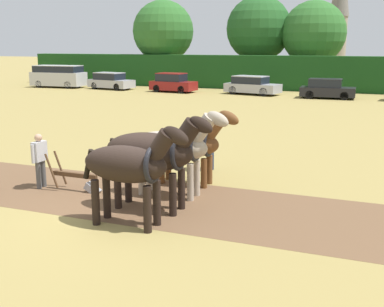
{
  "coord_description": "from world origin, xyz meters",
  "views": [
    {
      "loc": [
        5.54,
        -9.32,
        3.98
      ],
      "look_at": [
        0.95,
        2.42,
        1.1
      ],
      "focal_mm": 45.0,
      "sensor_mm": 36.0,
      "label": 1
    }
  ],
  "objects_px": {
    "tree_far_left": "(163,31)",
    "draft_horse_trail_right": "(189,143)",
    "parked_car_left": "(111,81)",
    "draft_horse_lead_right": "(153,152)",
    "parked_car_center_left": "(173,83)",
    "tree_center_left": "(314,33)",
    "farmer_beside_team": "(211,140)",
    "tree_left": "(259,29)",
    "plow": "(79,180)",
    "draft_horse_lead_left": "(130,165)",
    "parked_van": "(58,76)",
    "parked_car_center_right": "(327,89)",
    "parked_car_center": "(252,85)",
    "farmer_at_plow": "(40,157)",
    "draft_horse_trail_left": "(173,147)",
    "church_spire": "(340,7)"
  },
  "relations": [
    {
      "from": "parked_van",
      "to": "draft_horse_lead_left",
      "type": "bearing_deg",
      "value": -54.32
    },
    {
      "from": "draft_horse_lead_right",
      "to": "parked_car_center",
      "type": "distance_m",
      "value": 28.28
    },
    {
      "from": "plow",
      "to": "parked_car_center",
      "type": "distance_m",
      "value": 27.38
    },
    {
      "from": "parked_car_center_right",
      "to": "draft_horse_lead_right",
      "type": "bearing_deg",
      "value": -94.62
    },
    {
      "from": "tree_far_left",
      "to": "parked_van",
      "type": "relative_size",
      "value": 1.62
    },
    {
      "from": "tree_left",
      "to": "plow",
      "type": "distance_m",
      "value": 36.68
    },
    {
      "from": "parked_car_center_right",
      "to": "parked_van",
      "type": "bearing_deg",
      "value": 176.82
    },
    {
      "from": "tree_far_left",
      "to": "parked_car_center_right",
      "type": "height_order",
      "value": "tree_far_left"
    },
    {
      "from": "draft_horse_trail_right",
      "to": "farmer_at_plow",
      "type": "distance_m",
      "value": 4.22
    },
    {
      "from": "draft_horse_trail_left",
      "to": "plow",
      "type": "distance_m",
      "value": 2.84
    },
    {
      "from": "draft_horse_trail_right",
      "to": "parked_car_center_left",
      "type": "bearing_deg",
      "value": 114.58
    },
    {
      "from": "tree_center_left",
      "to": "plow",
      "type": "bearing_deg",
      "value": -92.28
    },
    {
      "from": "tree_center_left",
      "to": "draft_horse_trail_right",
      "type": "bearing_deg",
      "value": -88.04
    },
    {
      "from": "tree_left",
      "to": "parked_van",
      "type": "xyz_separation_m",
      "value": [
        -16.8,
        -9.12,
        -4.36
      ]
    },
    {
      "from": "tree_left",
      "to": "draft_horse_trail_left",
      "type": "xyz_separation_m",
      "value": [
        6.42,
        -35.54,
        -4.07
      ]
    },
    {
      "from": "parked_car_center",
      "to": "draft_horse_lead_left",
      "type": "bearing_deg",
      "value": -68.86
    },
    {
      "from": "parked_car_center_left",
      "to": "tree_center_left",
      "type": "bearing_deg",
      "value": 47.18
    },
    {
      "from": "parked_car_left",
      "to": "parked_car_center_left",
      "type": "relative_size",
      "value": 1.11
    },
    {
      "from": "tree_left",
      "to": "parked_car_left",
      "type": "relative_size",
      "value": 1.92
    },
    {
      "from": "tree_far_left",
      "to": "farmer_at_plow",
      "type": "bearing_deg",
      "value": -70.88
    },
    {
      "from": "draft_horse_lead_left",
      "to": "parked_car_center",
      "type": "bearing_deg",
      "value": 99.18
    },
    {
      "from": "tree_center_left",
      "to": "parked_car_center_right",
      "type": "bearing_deg",
      "value": -75.4
    },
    {
      "from": "draft_horse_trail_right",
      "to": "parked_van",
      "type": "xyz_separation_m",
      "value": [
        -23.22,
        25.24,
        -0.17
      ]
    },
    {
      "from": "farmer_at_plow",
      "to": "church_spire",
      "type": "bearing_deg",
      "value": 88.24
    },
    {
      "from": "tree_left",
      "to": "church_spire",
      "type": "bearing_deg",
      "value": 76.18
    },
    {
      "from": "tree_center_left",
      "to": "draft_horse_trail_left",
      "type": "height_order",
      "value": "tree_center_left"
    },
    {
      "from": "parked_van",
      "to": "parked_car_center_right",
      "type": "distance_m",
      "value": 24.47
    },
    {
      "from": "tree_far_left",
      "to": "draft_horse_lead_right",
      "type": "relative_size",
      "value": 2.83
    },
    {
      "from": "draft_horse_trail_right",
      "to": "parked_car_center",
      "type": "height_order",
      "value": "draft_horse_trail_right"
    },
    {
      "from": "draft_horse_lead_left",
      "to": "parked_car_center",
      "type": "relative_size",
      "value": 0.57
    },
    {
      "from": "church_spire",
      "to": "draft_horse_lead_right",
      "type": "bearing_deg",
      "value": -89.07
    },
    {
      "from": "tree_far_left",
      "to": "parked_car_center_right",
      "type": "xyz_separation_m",
      "value": [
        16.9,
        -7.68,
        -4.51
      ]
    },
    {
      "from": "church_spire",
      "to": "parked_car_left",
      "type": "relative_size",
      "value": 3.78
    },
    {
      "from": "tree_center_left",
      "to": "parked_car_center_left",
      "type": "xyz_separation_m",
      "value": [
        -10.31,
        -8.87,
        -4.2
      ]
    },
    {
      "from": "church_spire",
      "to": "parked_car_center_right",
      "type": "relative_size",
      "value": 4.18
    },
    {
      "from": "plow",
      "to": "parked_van",
      "type": "bearing_deg",
      "value": 127.39
    },
    {
      "from": "parked_van",
      "to": "parked_car_center_right",
      "type": "xyz_separation_m",
      "value": [
        24.46,
        -0.52,
        -0.35
      ]
    },
    {
      "from": "tree_left",
      "to": "draft_horse_trail_right",
      "type": "distance_m",
      "value": 35.2
    },
    {
      "from": "tree_left",
      "to": "plow",
      "type": "height_order",
      "value": "tree_left"
    },
    {
      "from": "parked_car_center",
      "to": "parked_car_left",
      "type": "bearing_deg",
      "value": -167.52
    },
    {
      "from": "farmer_at_plow",
      "to": "tree_left",
      "type": "bearing_deg",
      "value": 95.17
    },
    {
      "from": "draft_horse_trail_right",
      "to": "parked_van",
      "type": "distance_m",
      "value": 34.3
    },
    {
      "from": "tree_center_left",
      "to": "farmer_beside_team",
      "type": "bearing_deg",
      "value": -87.8
    },
    {
      "from": "tree_center_left",
      "to": "church_spire",
      "type": "height_order",
      "value": "church_spire"
    },
    {
      "from": "tree_far_left",
      "to": "parked_car_left",
      "type": "relative_size",
      "value": 1.86
    },
    {
      "from": "tree_far_left",
      "to": "draft_horse_trail_right",
      "type": "height_order",
      "value": "tree_far_left"
    },
    {
      "from": "farmer_at_plow",
      "to": "farmer_beside_team",
      "type": "distance_m",
      "value": 5.24
    },
    {
      "from": "farmer_beside_team",
      "to": "parked_car_left",
      "type": "relative_size",
      "value": 0.39
    },
    {
      "from": "draft_horse_lead_left",
      "to": "plow",
      "type": "relative_size",
      "value": 1.64
    },
    {
      "from": "draft_horse_lead_left",
      "to": "draft_horse_trail_right",
      "type": "distance_m",
      "value": 3.53
    }
  ]
}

